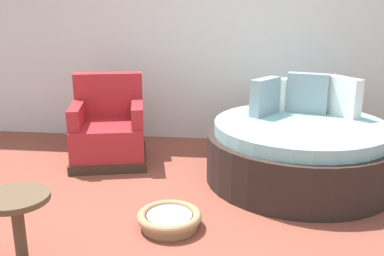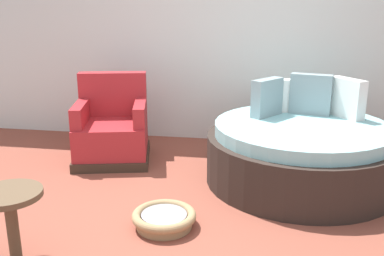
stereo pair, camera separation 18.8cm
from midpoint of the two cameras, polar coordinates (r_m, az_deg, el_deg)
ground_plane at (r=3.52m, az=-0.10°, el=-13.24°), size 8.00×8.00×0.02m
back_wall at (r=5.47m, az=4.23°, el=13.12°), size 8.00×0.12×2.85m
round_daybed at (r=4.43m, az=15.11°, el=-2.98°), size 1.82×1.82×1.00m
red_armchair at (r=4.94m, az=-9.27°, el=-0.32°), size 0.96×0.96×0.94m
pet_basket at (r=3.52m, az=-2.09°, el=-11.68°), size 0.51×0.51×0.13m
side_table at (r=3.14m, az=-21.04°, el=-9.30°), size 0.44×0.44×0.52m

